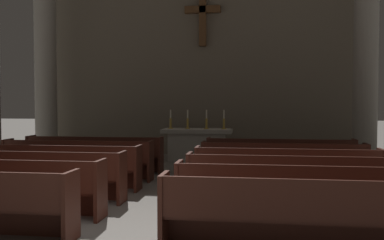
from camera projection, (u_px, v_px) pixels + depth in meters
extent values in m
cube|color=#4C2319|center=(71.00, 207.00, 5.80)|extent=(0.06, 0.50, 0.95)
cube|color=#4C2319|center=(2.00, 201.00, 7.38)|extent=(3.54, 0.04, 0.40)
cube|color=#4C2319|center=(101.00, 190.00, 6.92)|extent=(0.06, 0.50, 0.95)
cube|color=#4C2319|center=(30.00, 178.00, 8.32)|extent=(3.54, 0.40, 0.05)
cube|color=#4C2319|center=(24.00, 165.00, 8.08)|extent=(3.54, 0.05, 0.50)
cube|color=#4C2319|center=(35.00, 188.00, 8.51)|extent=(3.54, 0.04, 0.40)
cube|color=#4C2319|center=(122.00, 177.00, 8.05)|extent=(0.06, 0.50, 0.95)
cube|color=#4C2319|center=(57.00, 169.00, 9.44)|extent=(3.54, 0.40, 0.05)
cube|color=#4C2319|center=(52.00, 157.00, 9.21)|extent=(3.54, 0.05, 0.50)
cube|color=#4C2319|center=(61.00, 178.00, 9.63)|extent=(3.54, 0.04, 0.40)
cube|color=#4C2319|center=(138.00, 168.00, 9.17)|extent=(0.06, 0.50, 0.95)
cube|color=#4C2319|center=(78.00, 162.00, 10.57)|extent=(3.54, 0.40, 0.05)
cube|color=#4C2319|center=(74.00, 151.00, 10.34)|extent=(3.54, 0.05, 0.50)
cube|color=#4C2319|center=(81.00, 170.00, 10.76)|extent=(3.54, 0.04, 0.40)
cube|color=#4C2319|center=(151.00, 161.00, 10.30)|extent=(0.06, 0.50, 0.95)
cube|color=#4C2319|center=(8.00, 158.00, 10.80)|extent=(0.06, 0.50, 0.95)
cube|color=#4C2319|center=(95.00, 156.00, 11.70)|extent=(3.54, 0.40, 0.05)
cube|color=#4C2319|center=(92.00, 146.00, 11.46)|extent=(3.54, 0.05, 0.50)
cube|color=#4C2319|center=(97.00, 163.00, 11.88)|extent=(3.54, 0.04, 0.40)
cube|color=#4C2319|center=(161.00, 155.00, 11.43)|extent=(0.06, 0.50, 0.95)
cube|color=#4C2319|center=(31.00, 153.00, 11.92)|extent=(0.06, 0.50, 0.95)
cube|color=#4C2319|center=(307.00, 219.00, 5.40)|extent=(3.54, 0.40, 0.05)
cube|color=#4C2319|center=(310.00, 200.00, 5.17)|extent=(3.54, 0.05, 0.50)
cube|color=#4C2319|center=(306.00, 232.00, 5.59)|extent=(3.54, 0.04, 0.40)
cube|color=#4C2319|center=(164.00, 210.00, 5.63)|extent=(0.06, 0.50, 0.95)
cube|color=#4C2319|center=(298.00, 198.00, 6.53)|extent=(3.54, 0.40, 0.05)
cube|color=#4C2319|center=(300.00, 183.00, 6.29)|extent=(3.54, 0.05, 0.50)
cube|color=#4C2319|center=(297.00, 210.00, 6.71)|extent=(3.54, 0.04, 0.40)
cube|color=#4C2319|center=(179.00, 192.00, 6.75)|extent=(0.06, 0.50, 0.95)
cube|color=#4C2319|center=(291.00, 184.00, 7.65)|extent=(3.54, 0.40, 0.05)
cube|color=#4C2319|center=(293.00, 171.00, 7.42)|extent=(3.54, 0.05, 0.50)
cube|color=#4C2319|center=(290.00, 195.00, 7.84)|extent=(3.54, 0.04, 0.40)
cube|color=#4C2319|center=(189.00, 179.00, 7.88)|extent=(0.06, 0.50, 0.95)
cube|color=#4C2319|center=(287.00, 174.00, 8.78)|extent=(3.54, 0.40, 0.05)
cube|color=#4C2319|center=(288.00, 162.00, 8.54)|extent=(3.54, 0.05, 0.50)
cube|color=#4C2319|center=(286.00, 183.00, 8.96)|extent=(3.54, 0.04, 0.40)
cube|color=#4C2319|center=(197.00, 169.00, 9.00)|extent=(0.06, 0.50, 0.95)
cube|color=#4C2319|center=(381.00, 173.00, 8.51)|extent=(0.06, 0.50, 0.95)
cube|color=#4C2319|center=(283.00, 166.00, 9.90)|extent=(3.54, 0.40, 0.05)
cube|color=#4C2319|center=(284.00, 155.00, 9.67)|extent=(3.54, 0.05, 0.50)
cube|color=#4C2319|center=(282.00, 174.00, 10.09)|extent=(3.54, 0.04, 0.40)
cube|color=#4C2319|center=(203.00, 162.00, 10.13)|extent=(0.06, 0.50, 0.95)
cube|color=#4C2319|center=(366.00, 165.00, 9.63)|extent=(0.06, 0.50, 0.95)
cube|color=#4C2319|center=(280.00, 159.00, 11.03)|extent=(3.54, 0.40, 0.05)
cube|color=#4C2319|center=(280.00, 149.00, 10.79)|extent=(3.54, 0.05, 0.50)
cube|color=#4C2319|center=(279.00, 167.00, 11.21)|extent=(3.54, 0.04, 0.40)
cube|color=#4C2319|center=(208.00, 156.00, 11.25)|extent=(0.06, 0.50, 0.95)
cube|color=#4C2319|center=(354.00, 158.00, 10.76)|extent=(0.06, 0.50, 0.95)
cube|color=#9E998E|center=(47.00, 154.00, 14.73)|extent=(1.01, 1.01, 0.20)
cylinder|color=#9E998E|center=(45.00, 47.00, 14.58)|extent=(0.72, 0.72, 7.38)
cube|color=#9E998E|center=(364.00, 160.00, 13.32)|extent=(1.01, 1.01, 0.20)
cylinder|color=#9E998E|center=(366.00, 41.00, 13.18)|extent=(0.72, 0.72, 7.38)
cube|color=#A8A399|center=(197.00, 147.00, 13.89)|extent=(1.76, 0.72, 0.88)
cube|color=#A8A399|center=(197.00, 131.00, 13.87)|extent=(2.20, 0.90, 0.12)
cube|color=silver|center=(197.00, 129.00, 13.87)|extent=(2.09, 0.86, 0.01)
cylinder|color=#B79338|center=(171.00, 128.00, 13.99)|extent=(0.16, 0.16, 0.02)
cylinder|color=#B79338|center=(171.00, 123.00, 13.98)|extent=(0.07, 0.07, 0.33)
cylinder|color=silver|center=(171.00, 114.00, 13.97)|extent=(0.04, 0.04, 0.27)
cylinder|color=#B79338|center=(188.00, 128.00, 13.91)|extent=(0.16, 0.16, 0.02)
cylinder|color=#B79338|center=(188.00, 124.00, 13.91)|extent=(0.07, 0.07, 0.33)
cylinder|color=silver|center=(188.00, 114.00, 13.89)|extent=(0.04, 0.04, 0.27)
cylinder|color=#B79338|center=(206.00, 129.00, 13.83)|extent=(0.16, 0.16, 0.02)
cylinder|color=#B79338|center=(206.00, 124.00, 13.82)|extent=(0.07, 0.07, 0.33)
cylinder|color=silver|center=(206.00, 114.00, 13.81)|extent=(0.04, 0.04, 0.27)
cylinder|color=#B79338|center=(224.00, 129.00, 13.75)|extent=(0.16, 0.16, 0.02)
cylinder|color=#B79338|center=(224.00, 124.00, 13.75)|extent=(0.07, 0.07, 0.33)
cylinder|color=silver|center=(224.00, 114.00, 13.73)|extent=(0.04, 0.04, 0.27)
cube|color=#706656|center=(203.00, 32.00, 15.51)|extent=(11.36, 0.25, 8.69)
cube|color=brown|center=(203.00, 18.00, 15.25)|extent=(0.23, 0.23, 1.94)
cube|color=brown|center=(203.00, 10.00, 15.24)|extent=(1.24, 0.23, 0.23)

